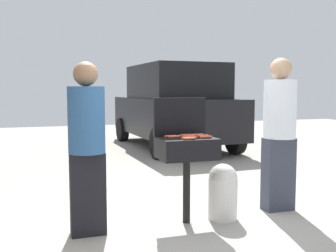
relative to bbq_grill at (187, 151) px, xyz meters
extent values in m
plane|color=#9E998E|center=(-0.08, -0.02, -0.77)|extent=(24.00, 24.00, 0.00)
cylinder|color=black|center=(0.00, 0.00, -0.43)|extent=(0.08, 0.08, 0.70)
cube|color=black|center=(0.00, 0.00, 0.03)|extent=(0.60, 0.44, 0.22)
cube|color=black|center=(0.00, 0.22, 0.35)|extent=(0.60, 0.05, 0.42)
cylinder|color=#AD4228|center=(0.04, 0.14, 0.16)|extent=(0.13, 0.04, 0.03)
cylinder|color=#C6593D|center=(0.19, 0.02, 0.16)|extent=(0.13, 0.04, 0.03)
cylinder|color=#B74C33|center=(0.18, 0.13, 0.16)|extent=(0.13, 0.03, 0.03)
cylinder|color=#AD4228|center=(-0.16, 0.08, 0.16)|extent=(0.13, 0.03, 0.03)
cylinder|color=#C6593D|center=(-0.13, 0.04, 0.16)|extent=(0.13, 0.04, 0.03)
cylinder|color=#AD4228|center=(0.09, 0.09, 0.16)|extent=(0.13, 0.04, 0.03)
cylinder|color=#B74C33|center=(-0.04, -0.17, 0.16)|extent=(0.13, 0.03, 0.03)
cylinder|color=#B74C33|center=(0.17, -0.10, 0.16)|extent=(0.13, 0.03, 0.03)
cylinder|color=#AD4228|center=(0.00, -0.01, 0.16)|extent=(0.13, 0.03, 0.03)
cylinder|color=#B74C33|center=(0.03, -0.06, 0.16)|extent=(0.13, 0.03, 0.03)
cylinder|color=#AD4228|center=(-0.04, -0.12, 0.16)|extent=(0.13, 0.04, 0.03)
cylinder|color=#AD4228|center=(0.03, 0.03, 0.16)|extent=(0.13, 0.03, 0.03)
cylinder|color=#AD4228|center=(0.18, -0.02, 0.16)|extent=(0.13, 0.03, 0.03)
cylinder|color=silver|center=(0.42, -0.02, -0.54)|extent=(0.32, 0.32, 0.46)
sphere|color=silver|center=(0.42, -0.02, -0.31)|extent=(0.31, 0.31, 0.31)
cube|color=black|center=(-1.04, -0.02, -0.37)|extent=(0.34, 0.19, 0.81)
cylinder|color=#2D598C|center=(-1.04, -0.02, 0.36)|extent=(0.36, 0.36, 0.64)
sphere|color=#936B4C|center=(-1.04, -0.02, 0.80)|extent=(0.24, 0.24, 0.24)
cube|color=#333847|center=(1.19, 0.08, -0.34)|extent=(0.36, 0.20, 0.86)
cylinder|color=silver|center=(1.19, 0.08, 0.43)|extent=(0.38, 0.38, 0.68)
sphere|color=tan|center=(1.19, 0.08, 0.89)|extent=(0.25, 0.25, 0.25)
cube|color=black|center=(1.69, 5.39, 0.00)|extent=(2.08, 4.48, 0.90)
cube|color=black|center=(1.70, 5.19, 0.85)|extent=(1.87, 2.67, 0.80)
cylinder|color=black|center=(2.66, 3.89, -0.45)|extent=(0.25, 0.65, 0.64)
cylinder|color=black|center=(0.85, 3.82, -0.45)|extent=(0.25, 0.65, 0.64)
cylinder|color=black|center=(2.53, 6.97, -0.45)|extent=(0.25, 0.65, 0.64)
cylinder|color=black|center=(0.72, 6.89, -0.45)|extent=(0.25, 0.65, 0.64)
camera|label=1|loc=(-1.48, -3.85, 0.65)|focal=42.04mm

